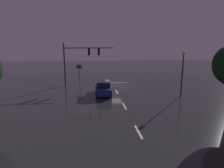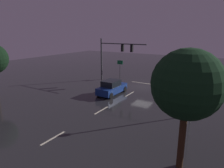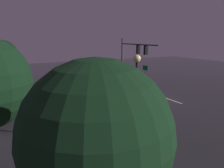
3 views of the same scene
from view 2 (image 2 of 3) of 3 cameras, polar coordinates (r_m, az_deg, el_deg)
name	(u,v)px [view 2 (image 2 of 3)]	position (r m, az deg, el deg)	size (l,w,h in m)	color
ground_plane	(143,87)	(27.50, 8.78, -0.72)	(80.00, 80.00, 0.00)	#232326
traffic_signal_assembly	(115,52)	(29.34, 0.85, 9.03)	(7.35, 0.47, 6.28)	#383A3D
lane_dash_far	(130,94)	(24.00, 5.07, -2.87)	(2.20, 0.16, 0.01)	beige
lane_dash_mid	(101,110)	(19.10, -3.03, -7.50)	(2.20, 0.16, 0.01)	beige
lane_dash_near	(53,138)	(15.03, -16.45, -14.58)	(2.20, 0.16, 0.01)	beige
stop_bar	(148,84)	(29.10, 10.13, 0.08)	(5.00, 0.16, 0.01)	beige
car_approaching	(112,88)	(23.72, -0.06, -1.02)	(1.97, 4.40, 1.70)	navy
street_lamp_left_kerb	(195,74)	(18.09, 22.58, 2.62)	(0.44, 0.44, 5.45)	black
route_sign	(120,65)	(31.80, 2.31, 5.36)	(0.90, 0.20, 2.90)	#383A3D
tree_left_far	(187,85)	(10.51, 20.66, -0.24)	(3.60, 3.60, 6.49)	#382314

